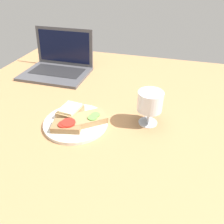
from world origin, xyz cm
name	(u,v)px	position (x,y,z in cm)	size (l,w,h in cm)	color
wooden_table	(107,122)	(0.00, 0.00, 1.50)	(140.00, 140.00, 3.00)	#B27F51
plate	(76,123)	(-9.91, -5.96, 3.62)	(23.04, 23.04, 1.23)	silver
sandwich_with_cucumber	(89,118)	(-5.19, -4.59, 5.43)	(13.95, 13.12, 2.71)	#A88456
sandwich_with_cheese	(70,111)	(-13.42, -2.62, 5.82)	(8.16, 9.86, 3.37)	#A88456
sandwich_with_tomato	(67,126)	(-11.02, -10.68, 5.48)	(10.91, 8.07, 2.74)	#937047
wine_glass	(150,103)	(14.95, 1.83, 11.70)	(8.75, 8.75, 12.70)	white
laptop	(59,64)	(-37.14, 34.35, 7.23)	(33.20, 26.45, 20.62)	#4C4C51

